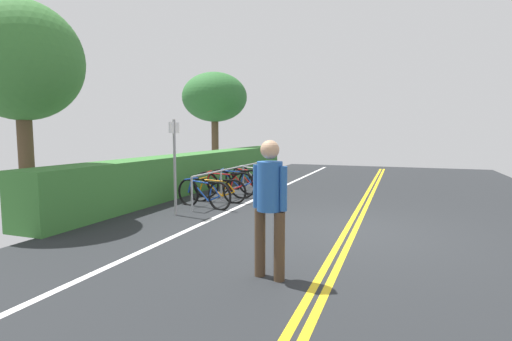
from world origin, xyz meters
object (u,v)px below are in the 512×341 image
Objects in this scene: bicycle_0 at (204,194)px; bicycle_5 at (254,177)px; bike_rack at (233,175)px; bicycle_3 at (235,182)px; tree_near_left at (21,62)px; bicycle_4 at (247,179)px; bicycle_2 at (224,185)px; pedestrian at (270,199)px; sign_post_near at (175,158)px; tree_mid at (215,98)px; bicycle_1 at (217,190)px.

bicycle_0 is 3.65m from bicycle_5.
bicycle_3 is at bearing 14.12° from bike_rack.
bicycle_0 is 0.94× the size of bicycle_5.
bicycle_3 is 0.38× the size of tree_near_left.
bicycle_4 reaches higher than bicycle_0.
bicycle_3 is (2.21, 0.12, 0.03)m from bicycle_0.
bike_rack is 0.42m from bicycle_2.
pedestrian is 0.83× the size of sign_post_near.
bicycle_0 is at bearing -155.21° from tree_mid.
tree_near_left is (-4.70, 2.72, 2.92)m from bicycle_3.
bicycle_2 reaches higher than bicycle_4.
bicycle_0 is 0.95× the size of bicycle_2.
bicycle_0 is 1.54m from bicycle_2.
bicycle_4 is at bearing 24.02° from pedestrian.
bicycle_1 is 5.57m from pedestrian.
bicycle_5 is (2.86, 0.02, 0.05)m from bicycle_1.
bicycle_0 is 0.36× the size of tree_mid.
tree_mid reaches higher than pedestrian.
tree_near_left reaches higher than bike_rack.
bicycle_0 is 2.21m from bicycle_3.
tree_near_left reaches higher than bicycle_0.
bicycle_5 is 0.40× the size of tree_near_left.
sign_post_near is at bearing -61.18° from tree_near_left.
bicycle_0 is 0.38× the size of tree_near_left.
bicycle_5 is (3.65, 0.04, 0.02)m from bicycle_0.
pedestrian reaches higher than bicycle_4.
tree_mid is at bearing 28.39° from bicycle_2.
bicycle_3 is 6.83m from pedestrian.
bicycle_3 is 0.94× the size of bicycle_5.
tree_mid reaches higher than bicycle_4.
bike_rack is at bearing -24.39° from bicycle_2.
bike_rack is 0.46m from bicycle_3.
sign_post_near is (-1.02, 0.16, 0.95)m from bicycle_0.
bicycle_4 is 0.82× the size of sign_post_near.
bicycle_5 is at bearing -3.02° from bicycle_3.
bicycle_1 is 0.97× the size of bicycle_3.
bicycle_2 is at bearing 176.79° from bicycle_5.
bicycle_4 is at bearing -5.98° from bicycle_2.
bicycle_1 is 0.76m from bicycle_2.
bicycle_3 is at bearing 176.98° from bicycle_5.
pedestrian is at bearing -150.67° from tree_mid.
pedestrian is (-5.37, -3.17, 0.66)m from bicycle_2.
bicycle_2 is 1.00× the size of bicycle_5.
tree_near_left is (-6.14, 2.79, 2.93)m from bicycle_5.
bicycle_5 is at bearing -24.45° from tree_near_left.
bicycle_4 is at bearing -0.12° from bicycle_1.
sign_post_near is at bearing 171.19° from bicycle_0.
bicycle_5 is (2.12, -0.12, -0.00)m from bicycle_2.
bicycle_2 is 2.12m from bicycle_5.
tree_near_left is at bearing -174.34° from tree_mid.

